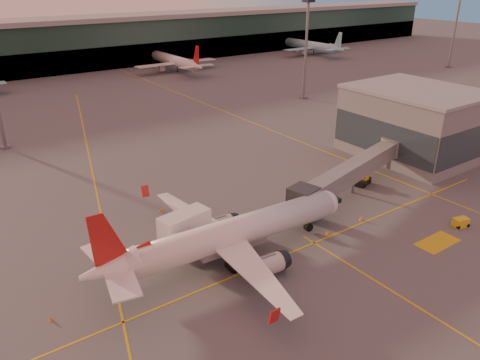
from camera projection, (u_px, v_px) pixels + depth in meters
ground at (313, 275)px, 53.23m from camera, size 600.00×600.00×0.00m
taxi_markings at (108, 168)px, 82.59m from camera, size 100.12×173.00×0.01m
terminal at (19, 48)px, 155.59m from camera, size 400.00×20.00×17.60m
gate_building at (414, 123)px, 86.21m from camera, size 18.40×22.40×12.60m
mast_east_near at (306, 43)px, 122.56m from camera, size 2.40×2.40×25.60m
mast_east_far at (456, 25)px, 165.14m from camera, size 2.40×2.40×25.60m
main_airplane at (229, 235)px, 54.82m from camera, size 34.05×30.66×10.27m
jet_bridge at (358, 168)px, 72.95m from camera, size 31.04×10.44×5.32m
catering_truck at (185, 229)px, 57.32m from camera, size 6.70×3.68×4.93m
gpu_cart at (461, 222)px, 63.28m from camera, size 2.33×1.74×1.21m
pushback_tug at (363, 181)px, 75.85m from camera, size 3.45×2.49×1.60m
cone_nose at (361, 218)px, 64.93m from camera, size 0.49×0.49×0.62m
cone_tail at (51, 318)px, 46.19m from camera, size 0.39×0.39×0.49m
cone_wing_left at (161, 209)px, 67.44m from camera, size 0.47×0.47×0.60m
cone_fwd at (328, 233)px, 61.37m from camera, size 0.50×0.50×0.64m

